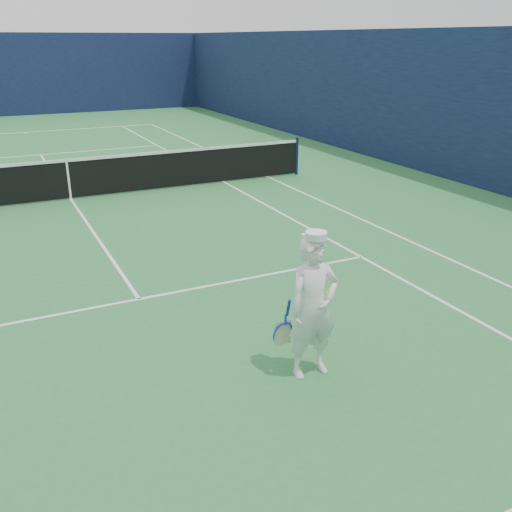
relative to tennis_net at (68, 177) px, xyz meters
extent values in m
plane|color=#2B723A|center=(0.00, 0.00, -0.55)|extent=(80.00, 80.00, 0.00)
cube|color=white|center=(0.00, 11.88, -0.55)|extent=(11.03, 0.06, 0.01)
cube|color=white|center=(5.49, 0.00, -0.55)|extent=(0.06, 23.83, 0.01)
cube|color=white|center=(4.12, 0.00, -0.55)|extent=(0.06, 23.77, 0.01)
cube|color=white|center=(0.00, 6.40, -0.55)|extent=(8.23, 0.06, 0.01)
cube|color=white|center=(0.00, -6.40, -0.55)|extent=(8.23, 0.06, 0.01)
cube|color=white|center=(0.00, 0.00, -0.55)|extent=(0.06, 12.80, 0.01)
cube|color=white|center=(0.00, 11.73, -0.55)|extent=(0.06, 0.30, 0.01)
cube|color=#10193A|center=(0.00, 18.00, 1.45)|extent=(20.12, 0.12, 4.00)
cube|color=#101A3B|center=(10.00, 0.00, 1.45)|extent=(0.12, 36.12, 4.00)
cylinder|color=#141E4C|center=(6.40, 0.00, -0.02)|extent=(0.09, 0.09, 1.07)
cube|color=black|center=(0.00, 0.00, -0.05)|extent=(12.79, 0.02, 0.92)
cube|color=white|center=(0.00, 0.00, 0.42)|extent=(12.79, 0.04, 0.07)
cube|color=white|center=(0.00, 0.00, -0.08)|extent=(0.05, 0.03, 0.94)
imported|color=white|center=(1.31, -9.29, 0.30)|extent=(0.62, 0.41, 1.71)
cylinder|color=white|center=(1.31, -9.29, 1.17)|extent=(0.24, 0.24, 0.08)
cube|color=white|center=(1.31, -9.16, 1.14)|extent=(0.18, 0.10, 0.02)
cylinder|color=navy|center=(1.03, -9.21, 0.32)|extent=(0.03, 0.09, 0.22)
cube|color=#2135B6|center=(1.03, -9.15, 0.14)|extent=(0.02, 0.02, 0.14)
torus|color=#2135B6|center=(1.03, -9.09, -0.06)|extent=(0.29, 0.10, 0.29)
cube|color=beige|center=(1.03, -9.09, -0.06)|extent=(0.22, 0.00, 0.30)
sphere|color=yellow|center=(1.57, -9.19, 0.38)|extent=(0.07, 0.07, 0.07)
sphere|color=yellow|center=(1.62, -9.17, 0.41)|extent=(0.07, 0.07, 0.07)
camera|label=1|loc=(-1.83, -14.27, 3.18)|focal=40.00mm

